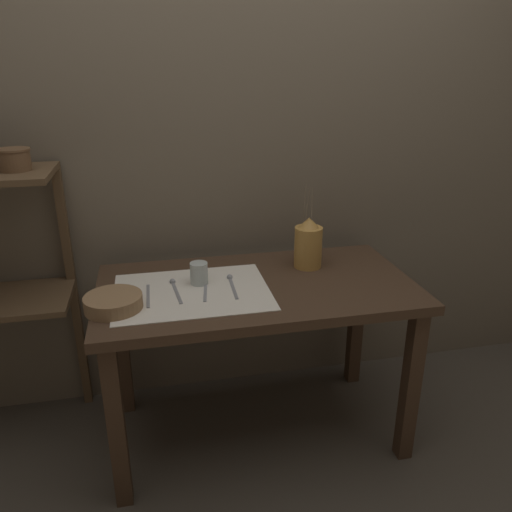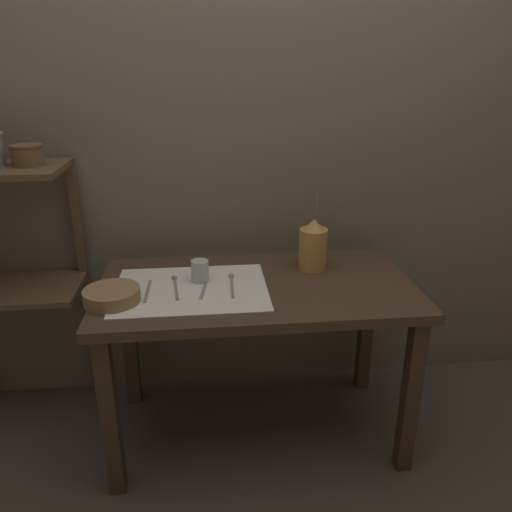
{
  "view_description": "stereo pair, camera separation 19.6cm",
  "coord_description": "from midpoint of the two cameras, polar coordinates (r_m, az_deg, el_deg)",
  "views": [
    {
      "loc": [
        -0.39,
        -1.79,
        1.55
      ],
      "look_at": [
        -0.0,
        0.0,
        0.85
      ],
      "focal_mm": 35.0,
      "sensor_mm": 36.0,
      "label": 1
    },
    {
      "loc": [
        -0.2,
        -1.82,
        1.55
      ],
      "look_at": [
        -0.0,
        0.0,
        0.85
      ],
      "focal_mm": 35.0,
      "sensor_mm": 36.0,
      "label": 2
    }
  ],
  "objects": [
    {
      "name": "glass_tumbler_near",
      "position": [
        2.01,
        -9.32,
        -2.02
      ],
      "size": [
        0.07,
        0.07,
        0.09
      ],
      "color": "#B7C1BC",
      "rests_on": "wooden_table"
    },
    {
      "name": "fork_outer",
      "position": [
        1.96,
        -8.67,
        -3.93
      ],
      "size": [
        0.04,
        0.2,
        0.0
      ],
      "color": "gray",
      "rests_on": "wooden_table"
    },
    {
      "name": "ground_plane",
      "position": [
        2.4,
        -2.4,
        -19.29
      ],
      "size": [
        12.0,
        12.0,
        0.0
      ],
      "primitive_type": "plane",
      "color": "#473F35"
    },
    {
      "name": "fork_inner",
      "position": [
        1.96,
        -15.07,
        -4.49
      ],
      "size": [
        0.01,
        0.2,
        0.0
      ],
      "color": "gray",
      "rests_on": "wooden_table"
    },
    {
      "name": "spoon_outer",
      "position": [
        2.01,
        -12.11,
        -3.42
      ],
      "size": [
        0.04,
        0.21,
        0.02
      ],
      "color": "gray",
      "rests_on": "wooden_table"
    },
    {
      "name": "wooden_table",
      "position": [
        2.05,
        -2.66,
        -5.83
      ],
      "size": [
        1.27,
        0.68,
        0.73
      ],
      "color": "#422D1E",
      "rests_on": "ground_plane"
    },
    {
      "name": "wooden_bowl",
      "position": [
        1.89,
        -18.89,
        -5.11
      ],
      "size": [
        0.21,
        0.21,
        0.05
      ],
      "color": "#8E6B47",
      "rests_on": "wooden_table"
    },
    {
      "name": "stone_wall_back",
      "position": [
        2.3,
        -4.84,
        12.16
      ],
      "size": [
        7.0,
        0.06,
        2.4
      ],
      "color": "#6B5E4C",
      "rests_on": "ground_plane"
    },
    {
      "name": "linen_cloth",
      "position": [
        1.96,
        -10.16,
        -4.11
      ],
      "size": [
        0.59,
        0.45,
        0.0
      ],
      "color": "silver",
      "rests_on": "wooden_table"
    },
    {
      "name": "metal_pot_small",
      "position": [
        2.14,
        -28.4,
        9.74
      ],
      "size": [
        0.12,
        0.12,
        0.08
      ],
      "color": "brown",
      "rests_on": "wooden_shelf_unit"
    },
    {
      "name": "spoon_inner",
      "position": [
        2.02,
        -5.66,
        -2.98
      ],
      "size": [
        0.02,
        0.21,
        0.02
      ],
      "color": "gray",
      "rests_on": "wooden_table"
    },
    {
      "name": "pitcher_with_flowers",
      "position": [
        2.14,
        3.39,
        1.32
      ],
      "size": [
        0.12,
        0.12,
        0.37
      ],
      "color": "#B7843D",
      "rests_on": "wooden_table"
    }
  ]
}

